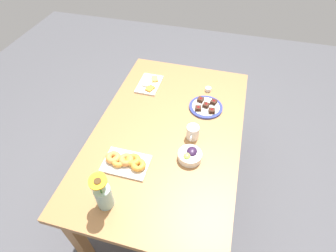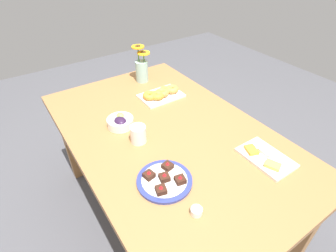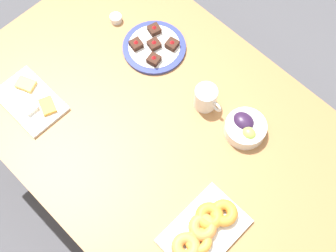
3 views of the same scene
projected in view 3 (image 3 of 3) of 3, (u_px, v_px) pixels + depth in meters
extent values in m
plane|color=#4C4C51|center=(168.00, 191.00, 2.38)|extent=(6.00, 6.00, 0.00)
cube|color=#9E6B3D|center=(168.00, 133.00, 1.72)|extent=(1.60, 1.00, 0.04)
cube|color=#9E6B3D|center=(126.00, 19.00, 2.40)|extent=(0.07, 0.07, 0.70)
cylinder|color=white|center=(206.00, 98.00, 1.71)|extent=(0.08, 0.08, 0.10)
cylinder|color=brown|center=(206.00, 92.00, 1.67)|extent=(0.07, 0.07, 0.00)
torus|color=white|center=(216.00, 107.00, 1.69)|extent=(0.05, 0.01, 0.05)
cylinder|color=white|center=(245.00, 128.00, 1.68)|extent=(0.15, 0.15, 0.05)
ellipsoid|color=#2D1938|center=(243.00, 121.00, 1.67)|extent=(0.08, 0.07, 0.04)
ellipsoid|color=#9EC14C|center=(249.00, 133.00, 1.65)|extent=(0.05, 0.04, 0.04)
cube|color=white|center=(30.00, 101.00, 1.75)|extent=(0.26, 0.17, 0.01)
cube|color=#EFB74C|center=(26.00, 84.00, 1.76)|extent=(0.08, 0.07, 0.02)
cube|color=white|center=(28.00, 106.00, 1.72)|extent=(0.07, 0.05, 0.02)
cube|color=orange|center=(47.00, 106.00, 1.72)|extent=(0.08, 0.07, 0.02)
cube|color=white|center=(204.00, 231.00, 1.54)|extent=(0.19, 0.28, 0.01)
torus|color=#D88740|center=(186.00, 247.00, 1.50)|extent=(0.10, 0.10, 0.04)
torus|color=gold|center=(198.00, 241.00, 1.51)|extent=(0.12, 0.12, 0.03)
torus|color=#D4803E|center=(203.00, 227.00, 1.52)|extent=(0.12, 0.12, 0.04)
torus|color=orange|center=(209.00, 216.00, 1.54)|extent=(0.11, 0.11, 0.04)
torus|color=orange|center=(224.00, 213.00, 1.54)|extent=(0.11, 0.11, 0.04)
cylinder|color=white|center=(116.00, 18.00, 1.90)|extent=(0.05, 0.05, 0.03)
cylinder|color=#C68923|center=(116.00, 17.00, 1.89)|extent=(0.04, 0.04, 0.01)
cylinder|color=navy|center=(154.00, 47.00, 1.85)|extent=(0.25, 0.25, 0.01)
cylinder|color=white|center=(154.00, 47.00, 1.85)|extent=(0.21, 0.21, 0.01)
cube|color=#381E14|center=(154.00, 29.00, 1.86)|extent=(0.05, 0.05, 0.02)
cone|color=red|center=(154.00, 27.00, 1.84)|extent=(0.02, 0.02, 0.01)
cube|color=#381E14|center=(172.00, 44.00, 1.83)|extent=(0.05, 0.05, 0.02)
cone|color=red|center=(172.00, 41.00, 1.81)|extent=(0.02, 0.02, 0.01)
cube|color=#381E14|center=(136.00, 44.00, 1.83)|extent=(0.05, 0.05, 0.02)
cone|color=red|center=(136.00, 41.00, 1.81)|extent=(0.02, 0.02, 0.01)
cube|color=#381E14|center=(154.00, 59.00, 1.80)|extent=(0.05, 0.05, 0.02)
cone|color=red|center=(154.00, 57.00, 1.78)|extent=(0.02, 0.02, 0.01)
cube|color=#381E14|center=(154.00, 44.00, 1.83)|extent=(0.05, 0.05, 0.02)
cone|color=red|center=(154.00, 41.00, 1.81)|extent=(0.02, 0.02, 0.01)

